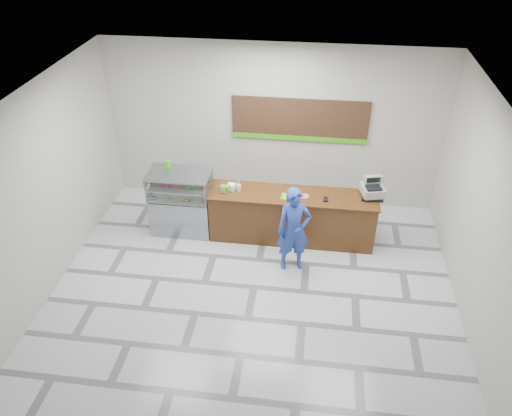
# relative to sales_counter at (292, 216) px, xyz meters

# --- Properties ---
(floor) EXTENTS (7.00, 7.00, 0.00)m
(floor) POSITION_rel_sales_counter_xyz_m (-0.55, -1.55, -0.52)
(floor) COLOR silver
(floor) RESTS_ON ground
(back_wall) EXTENTS (7.00, 0.00, 7.00)m
(back_wall) POSITION_rel_sales_counter_xyz_m (-0.55, 1.45, 1.23)
(back_wall) COLOR #B3AEA4
(back_wall) RESTS_ON floor
(ceiling) EXTENTS (7.00, 7.00, 0.00)m
(ceiling) POSITION_rel_sales_counter_xyz_m (-0.55, -1.55, 2.98)
(ceiling) COLOR silver
(ceiling) RESTS_ON back_wall
(sales_counter) EXTENTS (3.26, 0.76, 1.03)m
(sales_counter) POSITION_rel_sales_counter_xyz_m (0.00, 0.00, 0.00)
(sales_counter) COLOR #553213
(sales_counter) RESTS_ON floor
(display_case) EXTENTS (1.22, 0.72, 1.33)m
(display_case) POSITION_rel_sales_counter_xyz_m (-2.22, 0.00, 0.16)
(display_case) COLOR gray
(display_case) RESTS_ON floor
(menu_board) EXTENTS (2.80, 0.06, 0.90)m
(menu_board) POSITION_rel_sales_counter_xyz_m (-0.00, 1.41, 1.42)
(menu_board) COLOR black
(menu_board) RESTS_ON back_wall
(cash_register) EXTENTS (0.49, 0.51, 0.38)m
(cash_register) POSITION_rel_sales_counter_xyz_m (1.49, 0.14, 0.66)
(cash_register) COLOR black
(cash_register) RESTS_ON sales_counter
(card_terminal) EXTENTS (0.08, 0.15, 0.04)m
(card_terminal) POSITION_rel_sales_counter_xyz_m (0.62, -0.12, 0.53)
(card_terminal) COLOR black
(card_terminal) RESTS_ON sales_counter
(serving_tray) EXTENTS (0.34, 0.25, 0.02)m
(serving_tray) POSITION_rel_sales_counter_xyz_m (-0.05, -0.11, 0.52)
(serving_tray) COLOR #4AC410
(serving_tray) RESTS_ON sales_counter
(napkin_box) EXTENTS (0.17, 0.17, 0.12)m
(napkin_box) POSITION_rel_sales_counter_xyz_m (-1.20, 0.02, 0.58)
(napkin_box) COLOR white
(napkin_box) RESTS_ON sales_counter
(straw_cup) EXTENTS (0.09, 0.09, 0.13)m
(straw_cup) POSITION_rel_sales_counter_xyz_m (-1.05, 0.01, 0.58)
(straw_cup) COLOR silver
(straw_cup) RESTS_ON sales_counter
(promo_box) EXTENTS (0.18, 0.13, 0.14)m
(promo_box) POSITION_rel_sales_counter_xyz_m (-1.31, -0.09, 0.59)
(promo_box) COLOR #3DA714
(promo_box) RESTS_ON sales_counter
(donut_decal) EXTENTS (0.17, 0.17, 0.00)m
(donut_decal) POSITION_rel_sales_counter_xyz_m (0.22, -0.03, 0.52)
(donut_decal) COLOR pink
(donut_decal) RESTS_ON sales_counter
(green_cup_left) EXTENTS (0.08, 0.08, 0.13)m
(green_cup_left) POSITION_rel_sales_counter_xyz_m (-2.52, 0.21, 0.88)
(green_cup_left) COLOR #3DA714
(green_cup_left) RESTS_ON display_case
(green_cup_right) EXTENTS (0.09, 0.09, 0.14)m
(green_cup_right) POSITION_rel_sales_counter_xyz_m (-2.48, 0.21, 0.88)
(green_cup_right) COLOR #3DA714
(green_cup_right) RESTS_ON display_case
(customer) EXTENTS (0.69, 0.54, 1.67)m
(customer) POSITION_rel_sales_counter_xyz_m (0.08, -0.88, 0.32)
(customer) COLOR #2741A1
(customer) RESTS_ON floor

